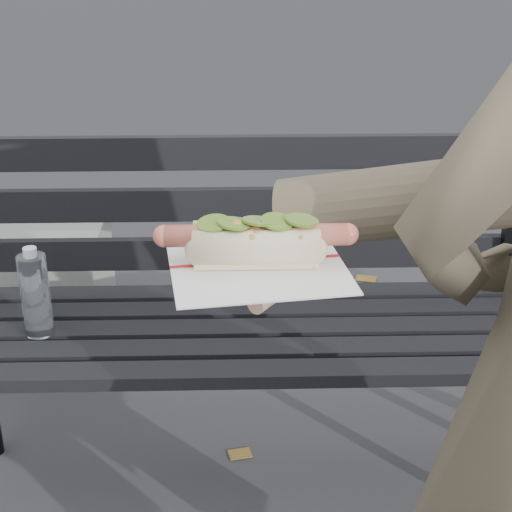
# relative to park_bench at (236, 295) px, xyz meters

# --- Properties ---
(park_bench) EXTENTS (1.50, 0.44, 0.88)m
(park_bench) POSITION_rel_park_bench_xyz_m (0.00, 0.00, 0.00)
(park_bench) COLOR black
(park_bench) RESTS_ON ground
(held_hotdog) EXTENTS (0.64, 0.30, 0.20)m
(held_hotdog) POSITION_rel_park_bench_xyz_m (0.23, -0.80, 0.52)
(held_hotdog) COLOR brown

